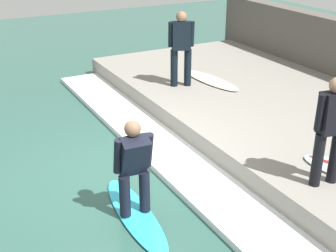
% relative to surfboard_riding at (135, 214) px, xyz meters
% --- Properties ---
extents(ground_plane, '(28.00, 28.00, 0.00)m').
position_rel_surfboard_riding_xyz_m(ground_plane, '(0.31, 1.12, -0.03)').
color(ground_plane, '#2D564C').
extents(concrete_ledge, '(4.40, 10.62, 0.43)m').
position_rel_surfboard_riding_xyz_m(concrete_ledge, '(3.91, 1.12, 0.18)').
color(concrete_ledge, gray).
rests_on(concrete_ledge, ground_plane).
extents(wave_foam_crest, '(0.94, 10.09, 0.11)m').
position_rel_surfboard_riding_xyz_m(wave_foam_crest, '(1.24, 1.12, 0.02)').
color(wave_foam_crest, white).
rests_on(wave_foam_crest, ground_plane).
extents(surfboard_riding, '(0.59, 2.06, 0.06)m').
position_rel_surfboard_riding_xyz_m(surfboard_riding, '(0.00, 0.00, 0.00)').
color(surfboard_riding, '#2DADD1').
rests_on(surfboard_riding, ground_plane).
extents(surfer_riding, '(0.54, 0.45, 1.39)m').
position_rel_surfboard_riding_xyz_m(surfer_riding, '(0.00, -0.00, 0.80)').
color(surfer_riding, black).
rests_on(surfer_riding, surfboard_riding).
extents(surfer_waiting_near, '(0.52, 0.29, 1.54)m').
position_rel_surfboard_riding_xyz_m(surfer_waiting_near, '(2.38, -1.08, 1.26)').
color(surfer_waiting_near, black).
rests_on(surfer_waiting_near, concrete_ledge).
extents(surfer_waiting_far, '(0.52, 0.39, 1.62)m').
position_rel_surfboard_riding_xyz_m(surfer_waiting_far, '(2.69, 3.45, 1.31)').
color(surfer_waiting_far, black).
rests_on(surfer_waiting_far, concrete_ledge).
extents(surfboard_waiting_far, '(0.67, 1.82, 0.06)m').
position_rel_surfboard_riding_xyz_m(surfboard_waiting_far, '(3.44, 3.37, 0.43)').
color(surfboard_waiting_far, beige).
rests_on(surfboard_waiting_far, concrete_ledge).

